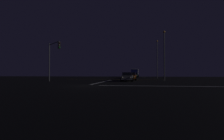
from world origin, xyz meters
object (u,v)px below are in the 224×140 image
Objects in this scene: sedan_green at (135,75)px; streetlamp_right_far at (157,57)px; sedan_blue at (132,76)px; sedan_black at (133,75)px; box_truck at (135,72)px; sedan_gray at (127,77)px; sedan_red at (132,76)px; streetlamp_right_near at (164,52)px; traffic_signal_nw at (53,54)px; sedan_orange at (131,76)px.

streetlamp_right_far reaches higher than sedan_green.
sedan_blue and sedan_black have the same top height.
box_truck reaches higher than sedan_blue.
sedan_gray and sedan_green have the same top height.
sedan_red and sedan_blue have the same top height.
streetlamp_right_near is (6.39, -8.49, 4.58)m from sedan_red.
sedan_green is 35.61m from traffic_signal_nw.
box_truck is 0.88× the size of streetlamp_right_near.
sedan_gray is 0.65× the size of traffic_signal_nw.
streetlamp_right_far reaches higher than sedan_blue.
sedan_blue is at bearing 91.76° from sedan_orange.
sedan_red and sedan_black have the same top height.
sedan_blue is 5.77m from sedan_black.
sedan_green is at bearing 90.26° from sedan_orange.
sedan_orange is 1.00× the size of sedan_blue.
streetlamp_right_far reaches higher than sedan_black.
streetlamp_right_near reaches higher than sedan_orange.
traffic_signal_nw is at bearing -114.78° from sedan_black.
sedan_gray and sedan_red have the same top height.
sedan_gray is 23.22m from sedan_black.
sedan_gray is 5.58m from sedan_orange.
sedan_black is 0.52× the size of box_truck.
sedan_black is 13.75m from box_truck.
box_truck is 1.24× the size of traffic_signal_nw.
sedan_red is 0.52× the size of box_truck.
box_truck reaches higher than sedan_black.
box_truck is at bearing 110.41° from streetlamp_right_far.
sedan_green is (0.20, 6.56, 0.00)m from sedan_black.
streetlamp_right_near is (6.37, -26.55, 4.58)m from sedan_green.
sedan_black is at bearing 90.93° from sedan_red.
sedan_gray is at bearing -154.18° from streetlamp_right_near.
sedan_orange is 1.00× the size of sedan_red.
sedan_gray is 29.78m from sedan_green.
traffic_signal_nw is at bearing -106.91° from box_truck.
sedan_black is at bearing 65.22° from traffic_signal_nw.
traffic_signal_nw is 19.98m from streetlamp_right_near.
sedan_gray is 36.95m from box_truck.
sedan_gray is 1.00× the size of sedan_green.
sedan_black is at bearing 89.75° from sedan_gray.
sedan_blue is 1.00× the size of sedan_black.
sedan_green is (0.01, 18.06, 0.00)m from sedan_red.
streetlamp_right_near is at bearing -76.50° from sedan_green.
streetlamp_right_near is 16.01m from streetlamp_right_far.
sedan_blue is at bearing 92.43° from sedan_red.
box_truck is at bearing 90.60° from sedan_orange.
sedan_green is at bearing 88.81° from sedan_blue.
sedan_red is 19.93m from traffic_signal_nw.
streetlamp_right_far is at bearing 50.17° from traffic_signal_nw.
traffic_signal_nw reaches higher than sedan_red.
sedan_blue is (-0.37, 11.89, 0.00)m from sedan_orange.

